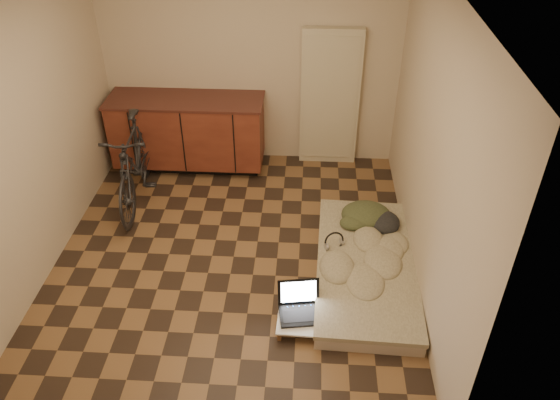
# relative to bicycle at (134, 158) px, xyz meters

# --- Properties ---
(room_shell) EXTENTS (3.50, 4.00, 2.60)m
(room_shell) POSITION_rel_bicycle_xyz_m (1.20, -0.94, 0.76)
(room_shell) COLOR brown
(room_shell) RESTS_ON ground
(cabinets) EXTENTS (1.84, 0.62, 0.91)m
(cabinets) POSITION_rel_bicycle_xyz_m (0.45, 0.76, -0.07)
(cabinets) COLOR black
(cabinets) RESTS_ON ground
(appliance_panel) EXTENTS (0.70, 0.10, 1.70)m
(appliance_panel) POSITION_rel_bicycle_xyz_m (2.15, 1.00, 0.31)
(appliance_panel) COLOR beige
(appliance_panel) RESTS_ON ground
(bicycle) EXTENTS (0.62, 1.70, 1.08)m
(bicycle) POSITION_rel_bicycle_xyz_m (0.00, 0.00, 0.00)
(bicycle) COLOR black
(bicycle) RESTS_ON ground
(futon) EXTENTS (1.00, 1.97, 0.17)m
(futon) POSITION_rel_bicycle_xyz_m (2.50, -1.12, -0.45)
(futon) COLOR #B2A18F
(futon) RESTS_ON ground
(clothing_pile) EXTENTS (0.56, 0.47, 0.22)m
(clothing_pile) POSITION_rel_bicycle_xyz_m (2.58, -0.47, -0.26)
(clothing_pile) COLOR #363E24
(clothing_pile) RESTS_ON futon
(headphones) EXTENTS (0.27, 0.26, 0.15)m
(headphones) POSITION_rel_bicycle_xyz_m (2.19, -0.92, -0.30)
(headphones) COLOR black
(headphones) RESTS_ON futon
(lap_desk) EXTENTS (0.62, 0.41, 0.10)m
(lap_desk) POSITION_rel_bicycle_xyz_m (2.00, -1.81, -0.45)
(lap_desk) COLOR brown
(lap_desk) RESTS_ON ground
(laptop) EXTENTS (0.41, 0.38, 0.25)m
(laptop) POSITION_rel_bicycle_xyz_m (1.88, -1.73, -0.39)
(laptop) COLOR black
(laptop) RESTS_ON lap_desk
(mouse) EXTENTS (0.07, 0.12, 0.04)m
(mouse) POSITION_rel_bicycle_xyz_m (2.17, -1.85, -0.42)
(mouse) COLOR white
(mouse) RESTS_ON lap_desk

